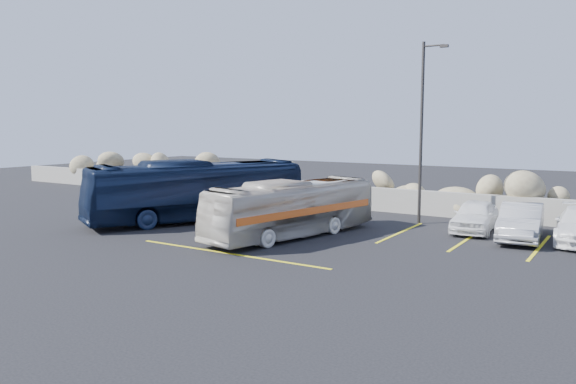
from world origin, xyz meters
The scene contains 9 objects.
ground centered at (0.00, 0.00, 0.00)m, with size 90.00×90.00×0.00m, color black.
seawall centered at (0.00, 12.00, 0.60)m, with size 60.00×0.40×1.20m, color gray.
riprap_pile centered at (0.00, 13.20, 1.30)m, with size 54.00×2.80×2.60m, color #948361, non-canonical shape.
parking_lines centered at (4.64, 5.57, 0.01)m, with size 18.16×9.36×0.01m.
lamppost centered at (2.56, 9.50, 4.30)m, with size 1.14×0.18×8.00m.
vintage_bus centered at (-0.76, 3.93, 1.12)m, with size 1.88×8.05×2.24m, color beige.
tour_coach centered at (-6.41, 4.69, 1.40)m, with size 2.36×10.08×2.81m, color #0F1932.
car_a centered at (5.12, 8.87, 0.66)m, with size 1.55×3.86×1.31m, color white.
car_b centered at (7.03, 8.13, 0.70)m, with size 1.48×4.23×1.40m, color #ACACB1.
Camera 1 is at (10.84, -14.71, 4.41)m, focal length 35.00 mm.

